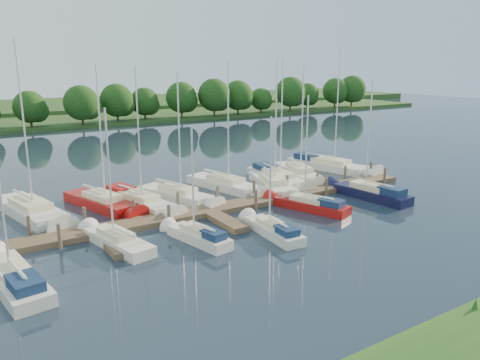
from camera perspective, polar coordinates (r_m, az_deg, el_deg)
ground at (r=28.96m, az=3.50°, el=-8.28°), size 260.00×260.00×0.00m
dock at (r=34.71m, az=-3.56°, el=-4.08°), size 40.00×6.00×0.40m
mooring_pilings at (r=35.53m, az=-4.45°, el=-2.99°), size 38.24×2.84×2.00m
far_shore at (r=98.52m, az=-23.05°, el=6.74°), size 180.00×30.00×0.60m
distant_hill at (r=123.11m, az=-25.07°, el=7.99°), size 220.00×40.00×1.40m
treeline at (r=85.75m, az=-20.74°, el=8.49°), size 144.64×9.64×8.23m
sailboat_n_2 at (r=37.71m, az=-23.98°, el=-3.69°), size 4.36×10.45×13.08m
sailboat_n_3 at (r=37.98m, az=-16.27°, el=-2.89°), size 4.15×8.94×11.40m
sailboat_n_4 at (r=37.48m, az=-12.24°, el=-2.78°), size 4.02×8.85×11.26m
sailboat_n_5 at (r=38.76m, az=-7.49°, el=-2.09°), size 4.22×8.33×10.80m
sailboat_n_6 at (r=41.87m, az=-1.65°, el=-0.76°), size 3.88×9.10×11.52m
sailboat_n_7 at (r=41.84m, az=4.13°, el=-0.80°), size 4.56×9.29×11.85m
sailboat_n_8 at (r=44.55m, az=4.65°, el=0.17°), size 3.00×9.37×11.73m
sailboat_n_9 at (r=46.59m, az=7.25°, el=0.67°), size 4.28×9.01×11.51m
sailboat_n_10 at (r=50.40m, az=10.95°, el=1.61°), size 4.76×10.43×13.11m
sailboat_s_0 at (r=26.96m, az=-25.93°, el=-10.78°), size 2.88×8.21×10.35m
sailboat_s_1 at (r=30.12m, az=-14.88°, el=-7.28°), size 2.85×6.92×8.86m
sailboat_s_2 at (r=29.90m, az=-5.18°, el=-6.92°), size 2.36×5.92×7.70m
sailboat_s_3 at (r=31.03m, az=3.96°, el=-6.11°), size 1.86×6.29×8.07m
sailboat_s_4 at (r=36.50m, az=8.40°, el=-3.09°), size 3.59×7.02×9.08m
sailboat_s_5 at (r=40.59m, az=15.53°, el=-1.67°), size 2.57×7.97×10.28m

